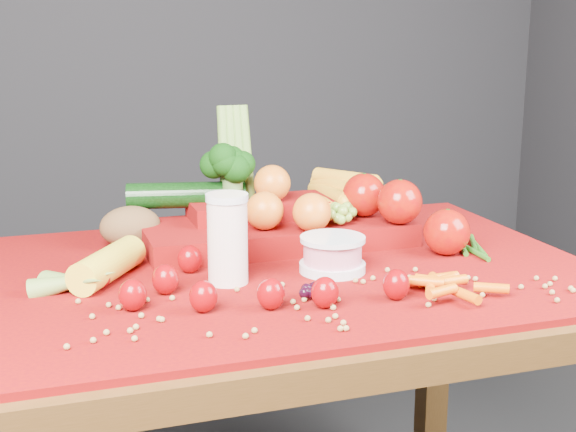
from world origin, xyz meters
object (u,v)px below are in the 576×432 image
object	(u,v)px
table	(291,322)
milk_glass	(228,236)
yogurt_bowl	(333,253)
produce_mound	(293,213)

from	to	relation	value
table	milk_glass	distance (m)	0.24
table	milk_glass	xyz separation A→B (m)	(-0.13, -0.05, 0.19)
milk_glass	yogurt_bowl	distance (m)	0.19
yogurt_bowl	produce_mound	world-z (taller)	produce_mound
produce_mound	yogurt_bowl	bearing A→B (deg)	-88.53
milk_glass	produce_mound	distance (m)	0.28
yogurt_bowl	table	bearing A→B (deg)	138.27
table	yogurt_bowl	world-z (taller)	yogurt_bowl
yogurt_bowl	produce_mound	bearing A→B (deg)	91.47
yogurt_bowl	produce_mound	distance (m)	0.20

